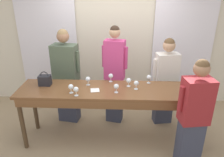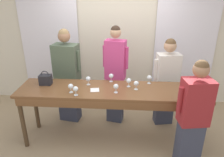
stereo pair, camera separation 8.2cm
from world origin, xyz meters
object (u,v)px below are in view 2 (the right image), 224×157
object	(u,v)px
wine_glass_front_left	(111,76)
guest_olive_jacket	(68,77)
wine_glass_near_host	(88,79)
wine_glass_center_left	(129,81)
wine_glass_back_left	(149,78)
tasting_bar	(112,96)
wine_glass_back_right	(71,87)
wine_glass_back_mid	(76,89)
host_pouring	(193,118)
guest_cream_sweater	(166,82)
handbag	(46,79)
wine_bottle	(183,90)
wine_glass_center_mid	(197,83)
wine_glass_center_right	(190,86)
wine_glass_front_mid	(116,87)
wine_glass_front_right	(136,84)
guest_pink_top	(115,75)

from	to	relation	value
wine_glass_front_left	guest_olive_jacket	bearing A→B (deg)	159.79
wine_glass_near_host	wine_glass_center_left	bearing A→B (deg)	-2.50
wine_glass_front_left	wine_glass_back_left	bearing A→B (deg)	-3.07
wine_glass_near_host	tasting_bar	bearing A→B (deg)	-22.98
tasting_bar	guest_olive_jacket	distance (m)	1.06
wine_glass_front_left	wine_glass_back_right	size ratio (longest dim) A/B	1.00
wine_glass_back_mid	host_pouring	size ratio (longest dim) A/B	0.09
wine_glass_center_left	guest_cream_sweater	world-z (taller)	guest_cream_sweater
guest_olive_jacket	host_pouring	world-z (taller)	guest_olive_jacket
wine_glass_front_left	wine_glass_center_left	xyz separation A→B (m)	(0.29, -0.18, 0.00)
wine_glass_back_left	guest_cream_sweater	distance (m)	0.53
handbag	wine_glass_center_left	world-z (taller)	handbag
wine_bottle	wine_glass_back_left	xyz separation A→B (m)	(-0.44, 0.46, -0.02)
wine_glass_center_left	wine_glass_back_right	world-z (taller)	same
handbag	wine_glass_front_left	world-z (taller)	handbag
wine_bottle	wine_glass_center_left	bearing A→B (deg)	157.54
guest_cream_sweater	host_pouring	xyz separation A→B (m)	(0.16, -1.16, -0.01)
wine_glass_center_left	wine_glass_center_mid	size ratio (longest dim) A/B	1.00
wine_glass_back_left	wine_glass_center_left	bearing A→B (deg)	-156.89
tasting_bar	wine_glass_center_left	distance (m)	0.36
wine_glass_center_right	host_pouring	bearing A→B (deg)	-97.97
wine_glass_front_mid	wine_glass_back_left	bearing A→B (deg)	34.81
handbag	wine_glass_front_right	distance (m)	1.47
wine_glass_near_host	guest_pink_top	world-z (taller)	guest_pink_top
wine_bottle	guest_pink_top	bearing A→B (deg)	141.54
wine_glass_center_mid	wine_glass_center_right	bearing A→B (deg)	-139.98
wine_glass_center_right	wine_glass_back_left	bearing A→B (deg)	156.34
guest_cream_sweater	host_pouring	size ratio (longest dim) A/B	0.99
wine_glass_center_right	guest_pink_top	size ratio (longest dim) A/B	0.08
guest_pink_top	wine_glass_center_mid	bearing A→B (deg)	-20.41
wine_glass_center_right	host_pouring	world-z (taller)	host_pouring
wine_glass_front_mid	wine_glass_center_left	xyz separation A→B (m)	(0.19, 0.22, 0.00)
wine_glass_near_host	host_pouring	size ratio (longest dim) A/B	0.09
wine_glass_back_mid	wine_glass_near_host	distance (m)	0.40
wine_glass_back_left	host_pouring	xyz separation A→B (m)	(0.51, -0.82, -0.22)
wine_glass_back_mid	host_pouring	distance (m)	1.67
handbag	wine_glass_back_mid	bearing A→B (deg)	-31.13
wine_glass_center_right	guest_olive_jacket	distance (m)	2.14
tasting_bar	guest_pink_top	size ratio (longest dim) A/B	1.59
wine_glass_front_right	wine_glass_center_mid	bearing A→B (deg)	5.85
wine_glass_front_right	wine_glass_center_left	xyz separation A→B (m)	(-0.12, 0.10, 0.00)
wine_glass_front_left	wine_glass_center_mid	distance (m)	1.37
wine_glass_front_mid	wine_glass_front_right	distance (m)	0.33
wine_glass_front_mid	wine_glass_front_right	world-z (taller)	same
wine_glass_front_mid	wine_glass_center_mid	world-z (taller)	same
wine_glass_center_left	wine_glass_near_host	distance (m)	0.66
wine_glass_front_mid	wine_glass_front_right	size ratio (longest dim) A/B	1.00
guest_cream_sweater	tasting_bar	bearing A→B (deg)	-146.86
handbag	wine_glass_front_right	world-z (taller)	handbag
wine_glass_center_left	wine_glass_back_mid	distance (m)	0.85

